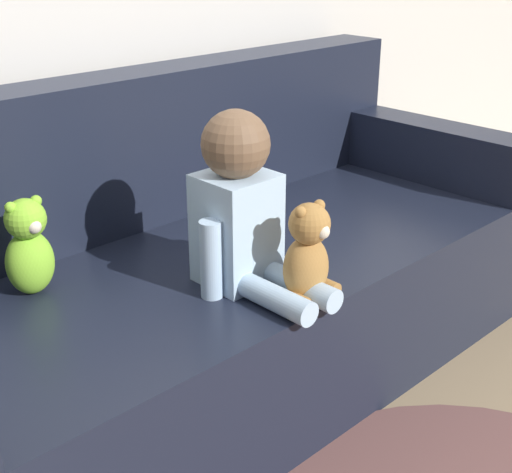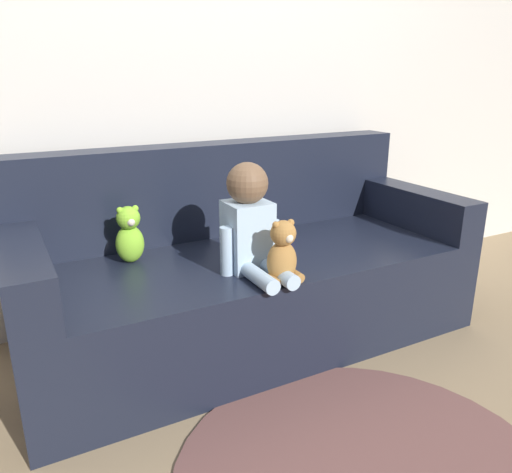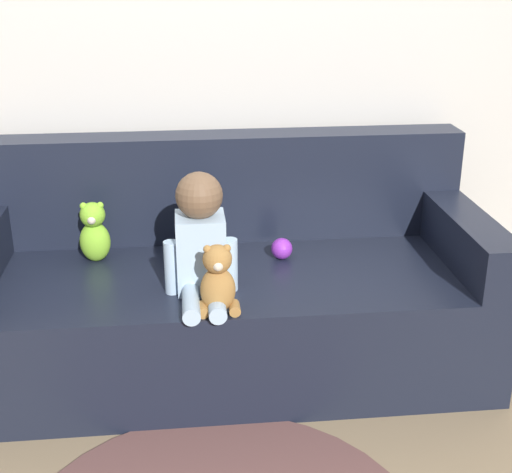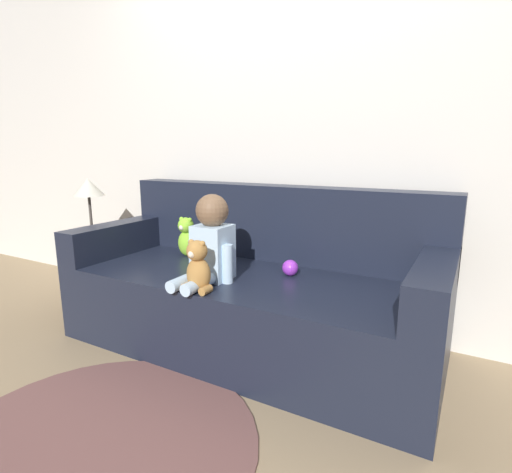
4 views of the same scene
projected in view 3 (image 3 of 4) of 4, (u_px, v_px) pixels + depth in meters
The scene contains 7 objects.
ground_plane at pixel (228, 363), 2.99m from camera, with size 12.00×12.00×0.00m, color #9E8460.
wall_back at pixel (215, 30), 2.99m from camera, with size 8.00×0.05×2.60m.
couch at pixel (226, 290), 2.93m from camera, with size 2.07×0.87×0.90m.
person_baby at pixel (201, 242), 2.57m from camera, with size 0.27×0.38×0.45m.
teddy_bear_brown at pixel (218, 281), 2.43m from camera, with size 0.15×0.12×0.25m.
plush_toy_side at pixel (94, 232), 2.84m from camera, with size 0.12×0.12×0.25m.
toy_ball at pixel (282, 249), 2.90m from camera, with size 0.09×0.09×0.09m.
Camera 3 is at (-0.16, -2.58, 1.60)m, focal length 50.00 mm.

